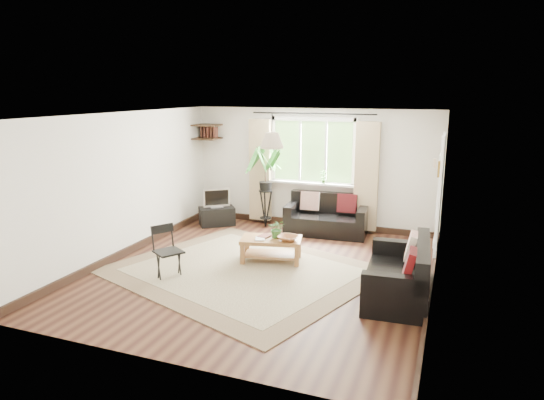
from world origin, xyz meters
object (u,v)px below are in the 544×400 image
at_px(sofa_back, 326,216).
at_px(folding_chair, 169,253).
at_px(palm_stand, 265,187).
at_px(coffee_table, 271,250).
at_px(tv_stand, 217,216).
at_px(sofa_right, 397,271).

relative_size(sofa_back, folding_chair, 1.98).
bearing_deg(palm_stand, folding_chair, -96.08).
relative_size(coffee_table, palm_stand, 0.59).
xyz_separation_m(sofa_back, palm_stand, (-1.30, 0.07, 0.46)).
distance_m(coffee_table, tv_stand, 2.47).
height_order(sofa_right, coffee_table, sofa_right).
height_order(coffee_table, tv_stand, coffee_table).
xyz_separation_m(sofa_back, coffee_table, (-0.45, -1.84, -0.17)).
xyz_separation_m(sofa_back, folding_chair, (-1.63, -3.04, 0.03)).
bearing_deg(folding_chair, palm_stand, 26.26).
relative_size(coffee_table, folding_chair, 1.24).
bearing_deg(palm_stand, tv_stand, -165.46).
relative_size(tv_stand, folding_chair, 0.90).
relative_size(sofa_right, palm_stand, 0.96).
bearing_deg(sofa_back, sofa_right, -60.95).
relative_size(sofa_back, coffee_table, 1.60).
height_order(sofa_right, folding_chair, folding_chair).
bearing_deg(sofa_right, sofa_back, -150.94).
bearing_deg(sofa_back, coffee_table, -107.35).
bearing_deg(folding_chair, sofa_right, -49.04).
xyz_separation_m(coffee_table, palm_stand, (-0.85, 1.91, 0.63)).
xyz_separation_m(sofa_right, coffee_table, (-2.08, 0.70, -0.17)).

